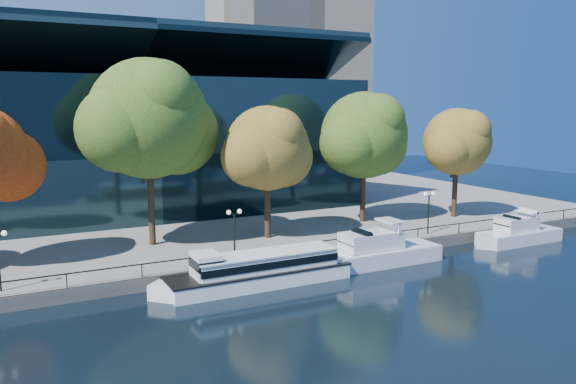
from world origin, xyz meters
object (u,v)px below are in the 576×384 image
tour_boat (255,269)px  lamp_2 (429,203)px  cruiser_near (372,252)px  cruiser_far (516,233)px  tree_5 (458,143)px  tree_4 (366,137)px  tree_2 (151,121)px  tree_3 (269,150)px  lamp_1 (234,223)px

tour_boat → lamp_2: 20.19m
cruiser_near → cruiser_far: size_ratio=1.27×
cruiser_near → tree_5: 20.79m
cruiser_near → tree_4: size_ratio=0.93×
tree_2 → lamp_2: size_ratio=3.98×
tour_boat → tree_5: (27.94, 8.91, 7.80)m
cruiser_near → lamp_2: 9.99m
cruiser_near → tree_5: (17.25, 8.50, 7.89)m
cruiser_near → tree_4: tree_4 is taller
tour_boat → tree_5: size_ratio=1.29×
tree_5 → lamp_2: tree_5 is taller
cruiser_near → tree_5: size_ratio=1.07×
cruiser_far → tree_5: bearing=85.9°
tree_4 → tree_5: bearing=-13.3°
tree_3 → cruiser_near: bearing=-60.7°
tree_5 → lamp_2: 10.97m
tour_boat → lamp_1: bearing=91.0°
lamp_1 → tree_3: bearing=44.4°
cruiser_far → lamp_1: bearing=172.3°
tree_3 → tree_5: 22.31m
lamp_1 → lamp_2: 19.70m
tour_boat → cruiser_near: (10.69, 0.41, -0.09)m
tree_2 → cruiser_near: bearing=-36.5°
cruiser_near → cruiser_far: (16.63, -0.31, -0.10)m
cruiser_far → tree_4: tree_4 is taller
cruiser_near → tree_4: (6.91, 10.94, 8.70)m
tour_boat → tree_3: bearing=59.1°
lamp_1 → lamp_2: same height
lamp_1 → cruiser_near: bearing=-17.6°
cruiser_near → tree_5: bearing=26.2°
tree_2 → tree_5: size_ratio=1.36×
cruiser_near → lamp_1: size_ratio=3.12×
cruiser_near → tree_3: 13.01m
tree_2 → tree_3: size_ratio=1.33×
tree_4 → tree_5: tree_4 is taller
tour_boat → tree_4: bearing=32.8°
tour_boat → lamp_1: 4.71m
tree_5 → lamp_2: bearing=-148.5°
tree_2 → cruiser_far: bearing=-19.9°
tree_4 → lamp_1: 20.07m
tree_4 → lamp_2: 9.75m
tree_2 → lamp_2: bearing=-17.9°
tree_2 → tree_5: 32.58m
tree_3 → lamp_2: size_ratio=2.99×
tree_3 → tree_5: (22.31, -0.50, -0.04)m
tree_3 → tree_5: size_ratio=1.02×
cruiser_near → lamp_2: size_ratio=3.12×
tree_4 → lamp_1: size_ratio=3.35×
cruiser_far → tree_4: (-9.72, 11.25, 8.80)m
tree_2 → tree_4: (22.01, -0.23, -1.90)m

